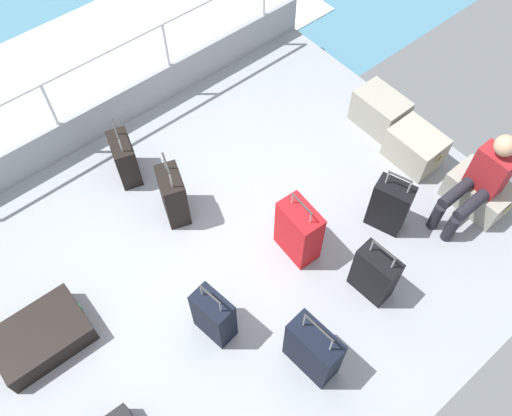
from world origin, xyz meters
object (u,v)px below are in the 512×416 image
cargo_crate_2 (479,192)px  passenger_seated (480,180)px  suitcase_5 (173,195)px  suitcase_2 (375,274)px  suitcase_4 (313,350)px  cargo_crate_1 (415,147)px  suitcase_8 (42,337)px  cargo_crate_0 (380,111)px  suitcase_7 (390,206)px  suitcase_0 (214,316)px  suitcase_6 (125,159)px  suitcase_1 (299,231)px

cargo_crate_2 → passenger_seated: 0.40m
cargo_crate_2 → suitcase_5: bearing=-127.4°
suitcase_2 → suitcase_4: size_ratio=0.92×
cargo_crate_2 → suitcase_2: size_ratio=0.88×
passenger_seated → suitcase_2: size_ratio=1.40×
cargo_crate_1 → suitcase_8: (-0.69, -4.04, -0.08)m
cargo_crate_0 → suitcase_7: size_ratio=0.77×
suitcase_7 → suitcase_0: bearing=-95.6°
passenger_seated → suitcase_8: (-1.48, -3.92, -0.42)m
suitcase_0 → suitcase_4: bearing=30.4°
suitcase_2 → suitcase_4: bearing=-80.1°
suitcase_5 → suitcase_7: (1.43, 1.53, 0.01)m
passenger_seated → suitcase_6: bearing=-137.5°
suitcase_5 → suitcase_2: bearing=25.9°
cargo_crate_2 → suitcase_4: (0.14, -2.43, 0.13)m
suitcase_1 → suitcase_6: suitcase_1 is taller
cargo_crate_0 → suitcase_4: (1.52, -2.45, 0.10)m
suitcase_5 → suitcase_7: size_ratio=1.05×
suitcase_0 → suitcase_8: bearing=-125.2°
suitcase_2 → suitcase_6: bearing=-158.6°
suitcase_1 → passenger_seated: bearing=64.4°
suitcase_4 → suitcase_5: (-1.99, 0.00, -0.00)m
passenger_seated → suitcase_2: bearing=-90.8°
suitcase_1 → suitcase_8: size_ratio=0.99×
suitcase_4 → cargo_crate_1: bearing=111.4°
cargo_crate_0 → suitcase_1: bearing=-71.0°
cargo_crate_0 → cargo_crate_2: 1.38m
suitcase_4 → suitcase_6: size_ratio=1.11×
cargo_crate_1 → passenger_seated: bearing=-8.3°
suitcase_5 → suitcase_6: suitcase_5 is taller
suitcase_0 → suitcase_1: size_ratio=0.93×
cargo_crate_2 → suitcase_5: (-1.85, -2.43, 0.13)m
suitcase_5 → cargo_crate_0: bearing=79.1°
suitcase_0 → suitcase_5: bearing=160.2°
cargo_crate_2 → cargo_crate_1: bearing=-175.6°
passenger_seated → suitcase_6: (-2.58, -2.36, -0.27)m
cargo_crate_0 → suitcase_8: cargo_crate_0 is taller
suitcase_5 → suitcase_7: bearing=46.9°
cargo_crate_1 → cargo_crate_2: bearing=4.4°
suitcase_5 → suitcase_8: 1.72m
suitcase_2 → suitcase_4: 0.91m
suitcase_5 → suitcase_7: suitcase_5 is taller
cargo_crate_2 → suitcase_7: (-0.42, -0.90, 0.13)m
suitcase_0 → suitcase_1: 1.11m
suitcase_4 → suitcase_6: suitcase_4 is taller
suitcase_0 → suitcase_6: bearing=170.2°
suitcase_6 → suitcase_2: bearing=21.4°
cargo_crate_1 → suitcase_8: bearing=-99.7°
suitcase_0 → suitcase_6: 1.99m
cargo_crate_2 → suitcase_1: 1.93m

